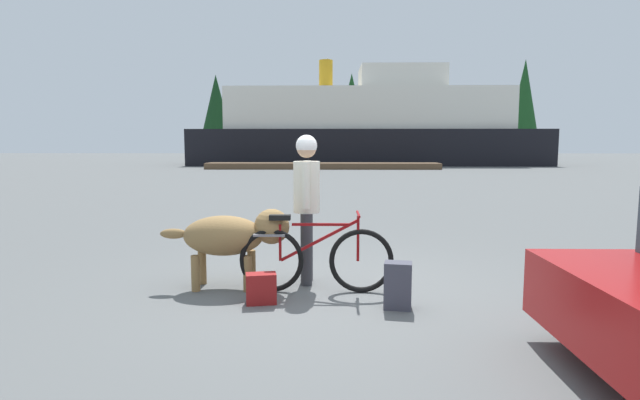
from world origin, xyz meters
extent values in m
plane|color=#595B5B|center=(0.00, 0.00, 0.00)|extent=(160.00, 160.00, 0.00)
torus|color=black|center=(0.26, -0.08, 0.37)|extent=(0.74, 0.06, 0.74)
torus|color=black|center=(-0.77, -0.08, 0.37)|extent=(0.74, 0.06, 0.74)
cube|color=maroon|center=(-0.20, -0.08, 0.79)|extent=(0.66, 0.03, 0.03)
cube|color=maroon|center=(-0.22, -0.08, 0.60)|extent=(0.88, 0.03, 0.49)
cylinder|color=maroon|center=(-0.67, -0.08, 0.58)|extent=(0.03, 0.03, 0.42)
cylinder|color=maroon|center=(0.22, -0.08, 0.63)|extent=(0.03, 0.03, 0.52)
cube|color=black|center=(-0.67, -0.08, 0.87)|extent=(0.24, 0.10, 0.06)
cylinder|color=maroon|center=(0.22, -0.08, 0.91)|extent=(0.03, 0.44, 0.03)
cube|color=slate|center=(-0.79, -0.08, 0.67)|extent=(0.36, 0.14, 0.02)
cylinder|color=#333338|center=(-0.38, 0.44, 0.44)|extent=(0.14, 0.14, 0.87)
cylinder|color=#333338|center=(-0.38, 0.22, 0.44)|extent=(0.14, 0.14, 0.87)
cylinder|color=silver|center=(-0.38, 0.33, 1.18)|extent=(0.32, 0.32, 0.62)
cylinder|color=silver|center=(-0.38, 0.55, 1.22)|extent=(0.09, 0.09, 0.55)
cylinder|color=silver|center=(-0.38, 0.11, 1.22)|extent=(0.09, 0.09, 0.55)
sphere|color=tan|center=(-0.38, 0.33, 1.65)|extent=(0.24, 0.24, 0.24)
sphere|color=white|center=(-0.38, 0.33, 1.68)|extent=(0.26, 0.26, 0.26)
ellipsoid|color=olive|center=(-1.35, 0.09, 0.63)|extent=(0.94, 0.55, 0.47)
sphere|color=olive|center=(-0.78, 0.09, 0.74)|extent=(0.41, 0.41, 0.41)
ellipsoid|color=olive|center=(-1.94, 0.09, 0.65)|extent=(0.32, 0.12, 0.12)
cylinder|color=olive|center=(-1.05, 0.24, 0.21)|extent=(0.10, 0.10, 0.42)
cylinder|color=olive|center=(-1.05, -0.06, 0.21)|extent=(0.10, 0.10, 0.42)
cylinder|color=olive|center=(-1.65, 0.24, 0.21)|extent=(0.10, 0.10, 0.42)
cylinder|color=olive|center=(-1.65, -0.06, 0.21)|extent=(0.10, 0.10, 0.42)
cube|color=#3F3F4C|center=(0.61, -0.63, 0.24)|extent=(0.31, 0.24, 0.49)
cube|color=maroon|center=(-0.83, -0.50, 0.16)|extent=(0.35, 0.23, 0.33)
cylinder|color=black|center=(2.34, -1.41, 0.32)|extent=(0.64, 0.22, 0.64)
cube|color=brown|center=(-0.62, 28.00, 0.20)|extent=(15.48, 2.20, 0.40)
cube|color=black|center=(2.80, 35.72, 1.38)|extent=(27.44, 8.59, 2.76)
cube|color=silver|center=(2.80, 35.72, 4.36)|extent=(21.95, 7.21, 3.20)
cube|color=silver|center=(5.54, 35.72, 6.86)|extent=(6.59, 5.15, 1.80)
cylinder|color=#BF8C19|center=(-0.49, 35.72, 7.16)|extent=(1.10, 1.10, 2.40)
ellipsoid|color=silver|center=(-0.37, 41.39, 0.45)|extent=(6.95, 1.95, 0.90)
cylinder|color=#B2B2B7|center=(-0.37, 41.39, 5.19)|extent=(0.14, 0.14, 8.57)
cylinder|color=#B2B2B7|center=(-1.42, 41.39, 2.10)|extent=(3.13, 0.10, 0.10)
cylinder|color=#4C331E|center=(-14.04, 56.03, 1.31)|extent=(0.40, 0.40, 2.61)
cone|color=#143819|center=(-14.04, 56.03, 6.29)|extent=(3.66, 3.66, 7.36)
cylinder|color=#4C331E|center=(-0.08, 52.35, 1.21)|extent=(0.45, 0.45, 2.42)
cone|color=#1E4C28|center=(-0.08, 52.35, 5.82)|extent=(2.91, 2.91, 6.82)
cylinder|color=#4C331E|center=(21.76, 52.38, 1.27)|extent=(0.31, 0.31, 2.53)
cone|color=#19471E|center=(21.76, 52.38, 6.82)|extent=(3.23, 3.23, 8.57)
cylinder|color=#4C331E|center=(2.48, 57.52, 1.10)|extent=(0.39, 0.39, 2.20)
cone|color=#19471E|center=(2.48, 57.52, 6.23)|extent=(3.93, 3.93, 8.07)
camera|label=1|loc=(-0.09, -5.71, 1.71)|focal=28.22mm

